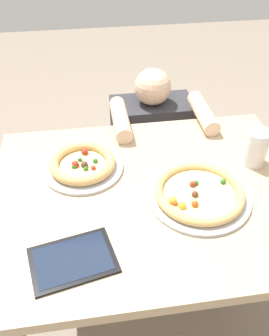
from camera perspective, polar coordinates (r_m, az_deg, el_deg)
ground_plane at (r=1.87m, az=2.08°, el=-20.61°), size 8.00×8.00×0.00m
dining_table at (r=1.36m, az=2.70°, el=-7.19°), size 1.12×0.87×0.75m
pizza_near at (r=1.26m, az=10.03°, el=-3.99°), size 0.35×0.35×0.04m
pizza_far at (r=1.37m, az=-8.12°, el=0.56°), size 0.30×0.30×0.05m
water_cup_clear at (r=1.43m, az=18.44°, el=3.10°), size 0.09×0.09×0.14m
tablet at (r=1.09m, az=-9.63°, el=-13.99°), size 0.27×0.22×0.01m
diner_seated at (r=2.02m, az=2.53°, el=1.88°), size 0.44×0.53×0.90m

